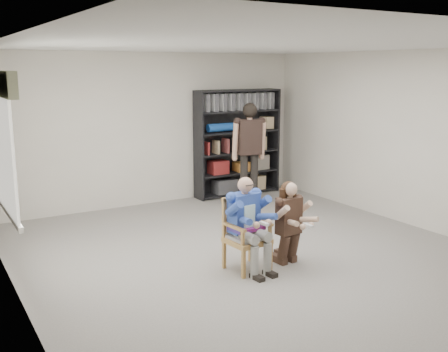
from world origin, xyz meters
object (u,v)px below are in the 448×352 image
armchair (247,234)px  bookshelf (238,143)px  kneeling_woman (290,223)px  standing_man (249,156)px  seated_man (247,224)px

armchair → bookshelf: 4.11m
armchair → kneeling_woman: (0.58, -0.12, 0.09)m
bookshelf → standing_man: bearing=-110.0°
kneeling_woman → standing_man: (1.13, 2.68, 0.39)m
standing_man → bookshelf: bearing=84.0°
armchair → seated_man: 0.14m
seated_man → standing_man: standing_man is taller
kneeling_woman → standing_man: 2.94m
seated_man → bookshelf: bookshelf is taller
seated_man → standing_man: (1.71, 2.56, 0.34)m
armchair → kneeling_woman: bearing=-16.5°
seated_man → kneeling_woman: 0.59m
kneeling_woman → bookshelf: 3.95m
armchair → seated_man: (0.00, -0.00, 0.14)m
seated_man → bookshelf: (2.05, 3.51, 0.45)m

